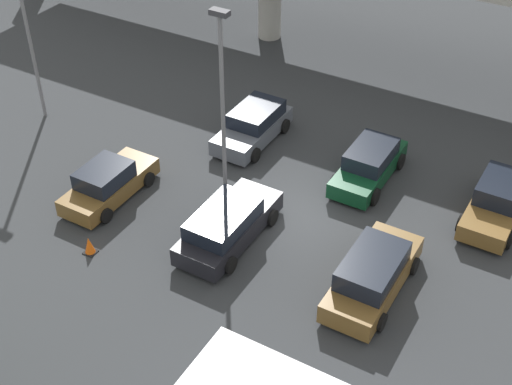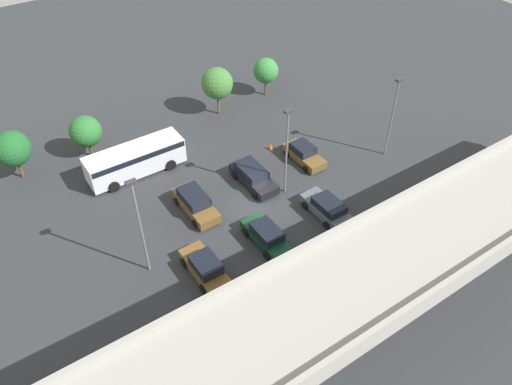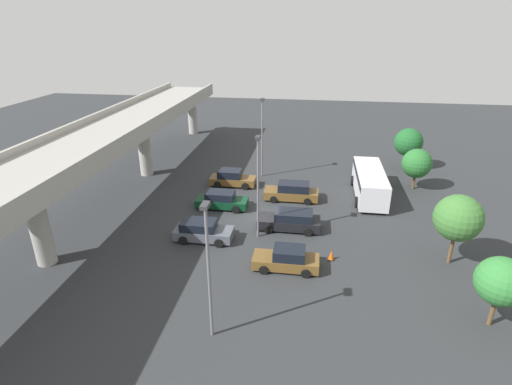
% 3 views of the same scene
% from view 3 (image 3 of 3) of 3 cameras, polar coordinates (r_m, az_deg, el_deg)
% --- Properties ---
extents(ground_plane, '(110.23, 110.23, 0.00)m').
position_cam_3_polar(ground_plane, '(33.21, 1.05, -3.81)').
color(ground_plane, '#2D3033').
extents(highway_overpass, '(52.71, 6.31, 7.16)m').
position_cam_3_polar(highway_overpass, '(35.36, -21.61, 6.43)').
color(highway_overpass, '#9E9B93').
rests_on(highway_overpass, ground_plane).
extents(parked_car_0, '(1.97, 4.37, 1.53)m').
position_cam_3_polar(parked_car_0, '(26.73, 4.41, -9.48)').
color(parked_car_0, brown).
rests_on(parked_car_0, ground_plane).
extents(parked_car_1, '(2.06, 4.33, 1.53)m').
position_cam_3_polar(parked_car_1, '(30.16, -7.68, -5.43)').
color(parked_car_1, '#515660').
rests_on(parked_car_1, ground_plane).
extents(parked_car_2, '(2.14, 4.89, 1.55)m').
position_cam_3_polar(parked_car_2, '(31.47, 4.92, -3.98)').
color(parked_car_2, black).
rests_on(parked_car_2, ground_plane).
extents(parked_car_3, '(1.97, 4.48, 1.53)m').
position_cam_3_polar(parked_car_3, '(34.97, -4.95, -1.11)').
color(parked_car_3, '#0C381E').
rests_on(parked_car_3, ground_plane).
extents(parked_car_4, '(2.10, 4.89, 1.65)m').
position_cam_3_polar(parked_car_4, '(36.56, 5.16, 0.10)').
color(parked_car_4, brown).
rests_on(parked_car_4, ground_plane).
extents(parked_car_5, '(2.03, 4.46, 1.62)m').
position_cam_3_polar(parked_car_5, '(39.69, -3.46, 2.03)').
color(parked_car_5, brown).
rests_on(parked_car_5, ground_plane).
extents(shuttle_bus, '(8.39, 2.79, 2.51)m').
position_cam_3_polar(shuttle_bus, '(38.36, 15.93, 1.58)').
color(shuttle_bus, silver).
rests_on(shuttle_bus, ground_plane).
extents(lamp_post_near_aisle, '(0.70, 0.35, 7.87)m').
position_cam_3_polar(lamp_post_near_aisle, '(28.64, 0.28, 1.77)').
color(lamp_post_near_aisle, slate).
rests_on(lamp_post_near_aisle, ground_plane).
extents(lamp_post_mid_lot, '(0.70, 0.35, 8.14)m').
position_cam_3_polar(lamp_post_mid_lot, '(40.91, 0.88, 8.63)').
color(lamp_post_mid_lot, slate).
rests_on(lamp_post_mid_lot, ground_plane).
extents(lamp_post_by_overpass, '(0.70, 0.35, 7.59)m').
position_cam_3_polar(lamp_post_by_overpass, '(19.60, -6.84, -9.87)').
color(lamp_post_by_overpass, slate).
rests_on(lamp_post_by_overpass, ground_plane).
extents(tree_front_left, '(2.60, 2.60, 4.10)m').
position_cam_3_polar(tree_front_left, '(24.58, 31.61, -10.79)').
color(tree_front_left, brown).
rests_on(tree_front_left, ground_plane).
extents(tree_front_centre, '(3.09, 3.09, 4.94)m').
position_cam_3_polar(tree_front_centre, '(29.05, 26.92, -3.28)').
color(tree_front_centre, brown).
rests_on(tree_front_centre, ground_plane).
extents(tree_front_right, '(2.80, 2.80, 4.02)m').
position_cam_3_polar(tree_front_right, '(41.15, 22.00, 3.87)').
color(tree_front_right, brown).
rests_on(tree_front_right, ground_plane).
extents(tree_front_far_right, '(3.03, 3.03, 4.53)m').
position_cam_3_polar(tree_front_far_right, '(46.68, 20.96, 6.72)').
color(tree_front_far_right, brown).
rests_on(tree_front_far_right, ground_plane).
extents(traffic_cone, '(0.44, 0.44, 0.70)m').
position_cam_3_polar(traffic_cone, '(28.21, 10.70, -8.82)').
color(traffic_cone, black).
rests_on(traffic_cone, ground_plane).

